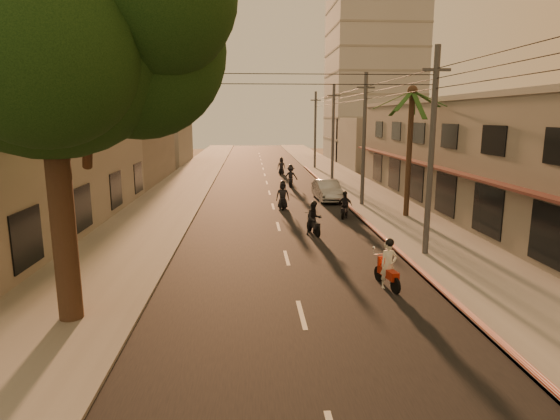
# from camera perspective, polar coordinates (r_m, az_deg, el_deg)

# --- Properties ---
(ground) EXTENTS (160.00, 160.00, 0.00)m
(ground) POSITION_cam_1_polar(r_m,az_deg,el_deg) (13.21, 3.62, -16.17)
(ground) COLOR #383023
(ground) RESTS_ON ground
(road) EXTENTS (10.00, 140.00, 0.02)m
(road) POSITION_cam_1_polar(r_m,az_deg,el_deg) (32.24, -0.85, 0.42)
(road) COLOR black
(road) RESTS_ON ground
(sidewalk_right) EXTENTS (5.00, 140.00, 0.12)m
(sidewalk_right) POSITION_cam_1_polar(r_m,az_deg,el_deg) (33.44, 12.09, 0.65)
(sidewalk_right) COLOR slate
(sidewalk_right) RESTS_ON ground
(sidewalk_left) EXTENTS (5.00, 140.00, 0.12)m
(sidewalk_left) POSITION_cam_1_polar(r_m,az_deg,el_deg) (32.74, -14.08, 0.34)
(sidewalk_left) COLOR slate
(sidewalk_left) RESTS_ON ground
(curb_stripe) EXTENTS (0.20, 60.00, 0.20)m
(curb_stripe) POSITION_cam_1_polar(r_m,az_deg,el_deg) (28.08, 10.11, -1.20)
(curb_stripe) COLOR red
(curb_stripe) RESTS_ON ground
(shophouse_row) EXTENTS (8.80, 34.20, 7.30)m
(shophouse_row) POSITION_cam_1_polar(r_m,az_deg,el_deg) (33.52, 24.03, 6.15)
(shophouse_row) COLOR gray
(shophouse_row) RESTS_ON ground
(left_building) EXTENTS (8.20, 24.20, 5.20)m
(left_building) POSITION_cam_1_polar(r_m,az_deg,el_deg) (28.69, -29.36, 2.85)
(left_building) COLOR gray
(left_building) RESTS_ON ground
(distant_tower) EXTENTS (12.10, 12.10, 28.00)m
(distant_tower) POSITION_cam_1_polar(r_m,az_deg,el_deg) (70.31, 11.34, 17.54)
(distant_tower) COLOR #B7B5B2
(distant_tower) RESTS_ON ground
(broadleaf_tree) EXTENTS (9.60, 8.70, 12.10)m
(broadleaf_tree) POSITION_cam_1_polar(r_m,az_deg,el_deg) (14.86, -25.07, 19.53)
(broadleaf_tree) COLOR black
(broadleaf_tree) RESTS_ON ground
(palm_tree) EXTENTS (5.00, 5.00, 8.20)m
(palm_tree) POSITION_cam_1_polar(r_m,az_deg,el_deg) (29.24, 15.80, 12.96)
(palm_tree) COLOR black
(palm_tree) RESTS_ON ground
(utility_poles) EXTENTS (1.20, 48.26, 9.00)m
(utility_poles) POSITION_cam_1_polar(r_m,az_deg,el_deg) (32.56, 10.32, 11.90)
(utility_poles) COLOR #38383A
(utility_poles) RESTS_ON ground
(filler_right) EXTENTS (8.00, 14.00, 6.00)m
(filler_right) POSITION_cam_1_polar(r_m,az_deg,el_deg) (58.80, 11.78, 8.05)
(filler_right) COLOR gray
(filler_right) RESTS_ON ground
(filler_left_near) EXTENTS (8.00, 14.00, 4.40)m
(filler_left_near) POSITION_cam_1_polar(r_m,az_deg,el_deg) (47.45, -18.98, 5.98)
(filler_left_near) COLOR gray
(filler_left_near) RESTS_ON ground
(filler_left_far) EXTENTS (8.00, 14.00, 7.00)m
(filler_left_far) POSITION_cam_1_polar(r_m,az_deg,el_deg) (64.88, -14.91, 8.63)
(filler_left_far) COLOR gray
(filler_left_far) RESTS_ON ground
(scooter_red) EXTENTS (0.86, 1.87, 1.86)m
(scooter_red) POSITION_cam_1_polar(r_m,az_deg,el_deg) (17.37, 13.06, -6.67)
(scooter_red) COLOR black
(scooter_red) RESTS_ON ground
(scooter_mid_a) EXTENTS (1.11, 1.82, 1.82)m
(scooter_mid_a) POSITION_cam_1_polar(r_m,az_deg,el_deg) (24.53, 4.16, -1.13)
(scooter_mid_a) COLOR black
(scooter_mid_a) RESTS_ON ground
(scooter_mid_b) EXTENTS (1.19, 1.61, 1.66)m
(scooter_mid_b) POSITION_cam_1_polar(r_m,az_deg,el_deg) (28.86, 7.89, 0.55)
(scooter_mid_b) COLOR black
(scooter_mid_b) RESTS_ON ground
(scooter_far_a) EXTENTS (0.94, 1.95, 1.92)m
(scooter_far_a) POSITION_cam_1_polar(r_m,az_deg,el_deg) (31.37, 0.33, 1.70)
(scooter_far_a) COLOR black
(scooter_far_a) RESTS_ON ground
(scooter_far_b) EXTENTS (1.27, 2.02, 1.99)m
(scooter_far_b) POSITION_cam_1_polar(r_m,az_deg,el_deg) (41.28, 1.31, 4.08)
(scooter_far_b) COLOR black
(scooter_far_b) RESTS_ON ground
(parked_car) EXTENTS (2.05, 4.73, 1.50)m
(parked_car) POSITION_cam_1_polar(r_m,az_deg,el_deg) (34.78, 5.79, 2.41)
(parked_car) COLOR #979A9E
(parked_car) RESTS_ON ground
(scooter_far_c) EXTENTS (1.01, 1.88, 1.86)m
(scooter_far_c) POSITION_cam_1_polar(r_m,az_deg,el_deg) (50.27, 0.17, 5.29)
(scooter_far_c) COLOR black
(scooter_far_c) RESTS_ON ground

